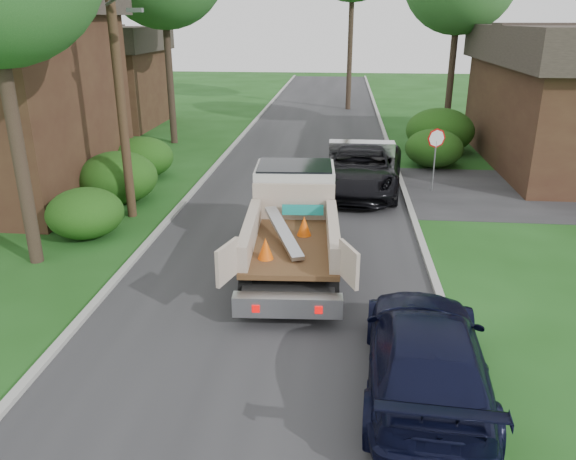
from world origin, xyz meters
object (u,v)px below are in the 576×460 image
at_px(utility_pole, 117,60).
at_px(flatbed_truck, 293,214).
at_px(black_pickup, 361,168).
at_px(stop_sign, 436,147).
at_px(house_left_far, 99,75).
at_px(navy_suv, 425,353).

xyz_separation_m(utility_pole, flatbed_truck, (5.81, -2.99, -3.87)).
height_order(flatbed_truck, black_pickup, flatbed_truck).
bearing_deg(stop_sign, house_left_far, 145.19).
bearing_deg(utility_pole, black_pickup, 26.33).
bearing_deg(black_pickup, house_left_far, 146.49).
height_order(house_left_far, black_pickup, house_left_far).
bearing_deg(flatbed_truck, utility_pole, 149.67).
relative_size(black_pickup, navy_suv, 1.23).
relative_size(utility_pole, house_left_far, 1.32).
distance_m(house_left_far, black_pickup, 20.72).
distance_m(stop_sign, utility_pole, 11.91).
bearing_deg(house_left_far, utility_pole, -64.77).
distance_m(stop_sign, black_pickup, 2.94).
bearing_deg(utility_pole, flatbed_truck, -27.23).
distance_m(flatbed_truck, navy_suv, 6.55).
bearing_deg(stop_sign, utility_pole, -159.38).
relative_size(stop_sign, flatbed_truck, 0.38).
relative_size(house_left_far, flatbed_truck, 1.17).
xyz_separation_m(flatbed_truck, navy_suv, (2.88, -5.85, -0.54)).
height_order(utility_pole, navy_suv, utility_pole).
distance_m(stop_sign, house_left_far, 22.81).
distance_m(stop_sign, flatbed_truck, 8.55).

